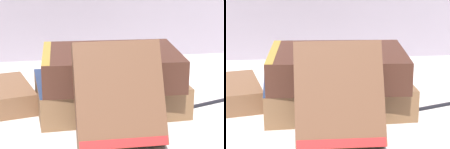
# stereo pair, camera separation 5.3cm
# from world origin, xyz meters

# --- Properties ---
(ground_plane) EXTENTS (3.00, 3.00, 0.00)m
(ground_plane) POSITION_xyz_m (0.00, 0.00, 0.00)
(ground_plane) COLOR silver
(book_flat_bottom) EXTENTS (0.24, 0.17, 0.05)m
(book_flat_bottom) POSITION_xyz_m (0.02, 0.02, 0.02)
(book_flat_bottom) COLOR brown
(book_flat_bottom) RESTS_ON ground_plane
(book_flat_top) EXTENTS (0.22, 0.17, 0.05)m
(book_flat_top) POSITION_xyz_m (0.02, 0.01, 0.07)
(book_flat_top) COLOR #422319
(book_flat_top) RESTS_ON book_flat_bottom
(book_leaning_front) EXTENTS (0.12, 0.09, 0.14)m
(book_leaning_front) POSITION_xyz_m (0.02, -0.12, 0.06)
(book_leaning_front) COLOR brown
(book_leaning_front) RESTS_ON ground_plane
(pocket_watch) EXTENTS (0.05, 0.05, 0.01)m
(pocket_watch) POSITION_xyz_m (0.06, 0.01, 0.10)
(pocket_watch) COLOR white
(pocket_watch) RESTS_ON book_flat_top
(reading_glasses) EXTENTS (0.12, 0.07, 0.00)m
(reading_glasses) POSITION_xyz_m (0.01, 0.19, 0.00)
(reading_glasses) COLOR #4C3828
(reading_glasses) RESTS_ON ground_plane
(fountain_pen) EXTENTS (0.12, 0.05, 0.01)m
(fountain_pen) POSITION_xyz_m (0.21, 0.01, 0.00)
(fountain_pen) COLOR black
(fountain_pen) RESTS_ON ground_plane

